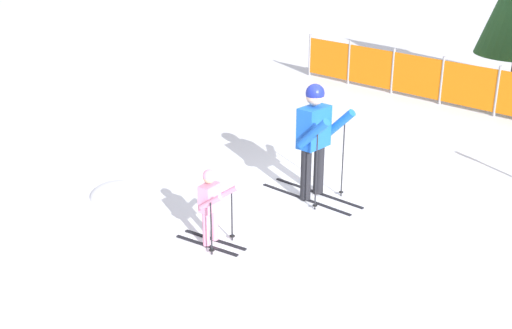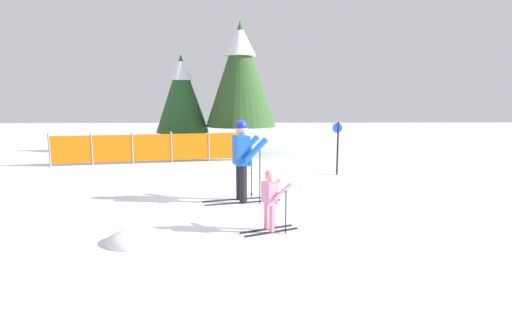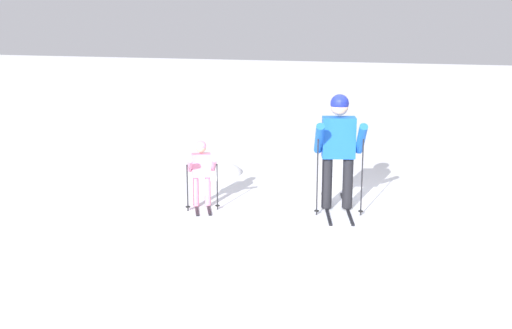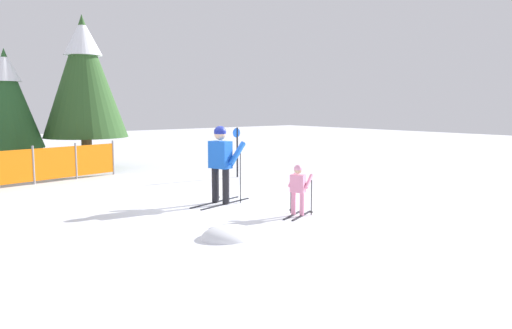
# 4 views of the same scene
# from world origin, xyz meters

# --- Properties ---
(ground_plane) EXTENTS (60.00, 60.00, 0.00)m
(ground_plane) POSITION_xyz_m (0.00, 0.00, 0.00)
(ground_plane) COLOR white
(skier_adult) EXTENTS (1.66, 0.85, 1.72)m
(skier_adult) POSITION_xyz_m (0.08, -0.16, 1.03)
(skier_adult) COLOR black
(skier_adult) RESTS_ON ground_plane
(skier_child) EXTENTS (0.96, 0.62, 1.02)m
(skier_child) POSITION_xyz_m (0.55, -2.13, 0.59)
(skier_child) COLOR black
(skier_child) RESTS_ON ground_plane
(snow_mound) EXTENTS (0.98, 0.83, 0.39)m
(snow_mound) POSITION_xyz_m (-1.47, -2.59, 0.00)
(snow_mound) COLOR white
(snow_mound) RESTS_ON ground_plane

